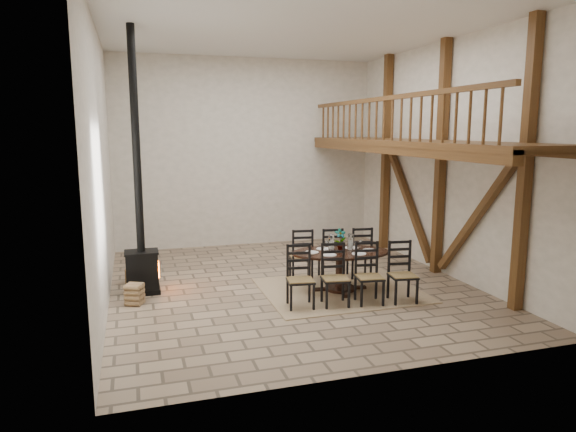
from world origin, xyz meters
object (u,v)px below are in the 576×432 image
object	(u,v)px
log_basket	(137,276)
wood_stove	(141,236)
log_stack	(135,294)
dining_table	(342,272)

from	to	relation	value
log_basket	wood_stove	bearing A→B (deg)	-80.67
log_basket	log_stack	xyz separation A→B (m)	(-0.05, -1.31, 0.03)
dining_table	wood_stove	world-z (taller)	wood_stove
log_basket	log_stack	size ratio (longest dim) A/B	1.20
wood_stove	log_stack	size ratio (longest dim) A/B	12.83
dining_table	log_stack	size ratio (longest dim) A/B	6.15
dining_table	log_basket	distance (m)	4.18
wood_stove	log_stack	bearing A→B (deg)	-103.33
dining_table	wood_stove	xyz separation A→B (m)	(-3.70, 1.08, 0.73)
log_basket	dining_table	bearing A→B (deg)	-24.40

